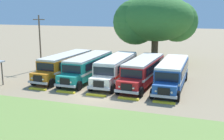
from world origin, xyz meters
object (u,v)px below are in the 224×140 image
object	(u,v)px
parked_bus_slot_2	(116,68)
parked_bus_slot_4	(172,72)
parked_bus_slot_0	(66,64)
utility_pole	(40,41)
broad_shade_tree	(155,20)
parked_bus_slot_1	(88,66)
parked_bus_slot_3	(143,70)

from	to	relation	value
parked_bus_slot_2	parked_bus_slot_4	size ratio (longest dim) A/B	1.00
parked_bus_slot_0	utility_pole	world-z (taller)	utility_pole
parked_bus_slot_2	broad_shade_tree	size ratio (longest dim) A/B	0.85
parked_bus_slot_0	parked_bus_slot_4	world-z (taller)	same
parked_bus_slot_1	utility_pole	xyz separation A→B (m)	(-8.68, 3.15, 2.43)
parked_bus_slot_1	parked_bus_slot_2	xyz separation A→B (m)	(3.49, 0.17, 0.00)
parked_bus_slot_1	broad_shade_tree	distance (m)	15.63
parked_bus_slot_3	utility_pole	world-z (taller)	utility_pole
parked_bus_slot_4	broad_shade_tree	world-z (taller)	broad_shade_tree
parked_bus_slot_0	parked_bus_slot_2	xyz separation A→B (m)	(6.61, 0.05, 0.00)
parked_bus_slot_1	parked_bus_slot_4	xyz separation A→B (m)	(10.01, -0.28, 0.00)
parked_bus_slot_1	parked_bus_slot_3	xyz separation A→B (m)	(6.76, -0.05, 0.00)
parked_bus_slot_4	utility_pole	world-z (taller)	utility_pole
parked_bus_slot_1	parked_bus_slot_3	distance (m)	6.76
parked_bus_slot_2	utility_pole	bearing A→B (deg)	-104.19
parked_bus_slot_3	utility_pole	xyz separation A→B (m)	(-15.43, 3.19, 2.43)
parked_bus_slot_3	broad_shade_tree	bearing A→B (deg)	-171.31
parked_bus_slot_1	utility_pole	distance (m)	9.54
broad_shade_tree	parked_bus_slot_3	bearing A→B (deg)	-84.42
parked_bus_slot_0	parked_bus_slot_4	bearing A→B (deg)	91.00
parked_bus_slot_4	parked_bus_slot_0	bearing A→B (deg)	-91.36
utility_pole	parked_bus_slot_3	bearing A→B (deg)	-11.68
parked_bus_slot_1	parked_bus_slot_3	bearing A→B (deg)	90.53
parked_bus_slot_0	parked_bus_slot_4	size ratio (longest dim) A/B	1.00
parked_bus_slot_2	parked_bus_slot_0	bearing A→B (deg)	-90.07
parked_bus_slot_1	parked_bus_slot_4	bearing A→B (deg)	89.31
parked_bus_slot_0	parked_bus_slot_1	bearing A→B (deg)	90.43
parked_bus_slot_3	parked_bus_slot_4	distance (m)	3.27
parked_bus_slot_4	utility_pole	bearing A→B (deg)	-99.97
parked_bus_slot_4	broad_shade_tree	distance (m)	15.62
parked_bus_slot_2	utility_pole	distance (m)	12.76
parked_bus_slot_2	parked_bus_slot_3	bearing A→B (deg)	85.69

